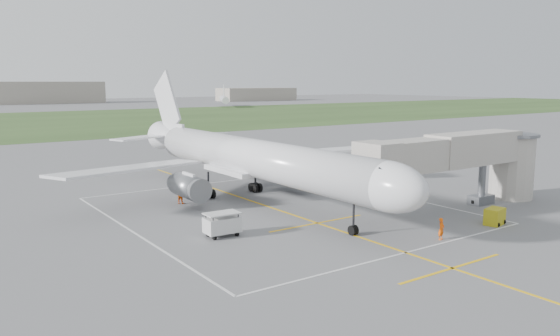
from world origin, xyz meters
TOP-DOWN VIEW (x-y plane):
  - ground at (0.00, 0.00)m, footprint 700.00×700.00m
  - grass_strip at (0.00, 130.00)m, footprint 700.00×120.00m
  - apron_markings at (0.00, -5.82)m, footprint 28.20×60.00m
  - airliner at (-0.00, 0.75)m, footprint 38.93×46.75m
  - jet_bridge at (15.72, -13.50)m, footprint 23.40×5.00m
  - gpu_unit at (12.06, -19.00)m, footprint 2.10×1.67m
  - baggage_cart at (-8.65, -8.81)m, footprint 2.78×1.74m
  - ramp_worker_nose at (4.70, -19.30)m, footprint 0.70×0.54m
  - ramp_worker_wing at (-6.40, 3.80)m, footprint 1.14×1.19m
  - distant_aircraft at (1.80, 175.22)m, footprint 213.93×55.01m

SIDE VIEW (x-z plane):
  - ground at x=0.00m, z-range 0.00..0.00m
  - apron_markings at x=0.00m, z-range 0.00..0.01m
  - grass_strip at x=0.00m, z-range 0.00..0.02m
  - gpu_unit at x=12.06m, z-range -0.01..1.40m
  - ramp_worker_nose at x=4.70m, z-range 0.00..1.70m
  - baggage_cart at x=-8.65m, z-range 0.02..1.91m
  - ramp_worker_wing at x=-6.40m, z-range 0.00..1.94m
  - distant_aircraft at x=1.80m, z-range -0.84..8.01m
  - airliner at x=0.00m, z-range -2.37..11.15m
  - jet_bridge at x=15.72m, z-range 1.14..8.34m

